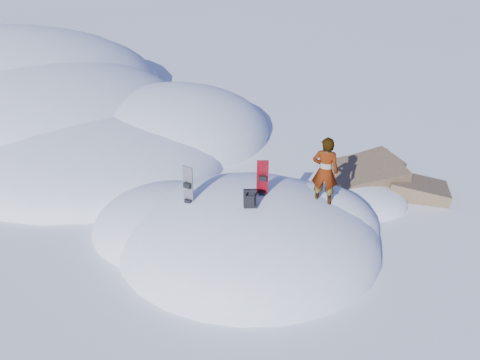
# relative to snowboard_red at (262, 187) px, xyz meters

# --- Properties ---
(ground) EXTENTS (120.00, 120.00, 0.00)m
(ground) POSITION_rel_snowboard_red_xyz_m (-0.33, -0.15, -1.67)
(ground) COLOR white
(ground) RESTS_ON ground
(snow_mound) EXTENTS (8.00, 6.00, 3.00)m
(snow_mound) POSITION_rel_snowboard_red_xyz_m (-0.50, 0.09, -1.67)
(snow_mound) COLOR white
(snow_mound) RESTS_ON ground
(snow_ridge) EXTENTS (21.50, 18.50, 6.40)m
(snow_ridge) POSITION_rel_snowboard_red_xyz_m (-10.76, 9.70, -1.67)
(snow_ridge) COLOR white
(snow_ridge) RESTS_ON ground
(rock_outcrop) EXTENTS (4.68, 4.41, 1.68)m
(rock_outcrop) POSITION_rel_snowboard_red_xyz_m (3.39, 2.86, -1.65)
(rock_outcrop) COLOR brown
(rock_outcrop) RESTS_ON ground
(snowboard_red) EXTENTS (0.30, 0.17, 1.57)m
(snowboard_red) POSITION_rel_snowboard_red_xyz_m (0.00, 0.00, 0.00)
(snowboard_red) COLOR red
(snowboard_red) RESTS_ON snow_mound
(snowboard_dark) EXTENTS (0.29, 0.26, 1.60)m
(snowboard_dark) POSITION_rel_snowboard_red_xyz_m (-1.86, -0.24, -0.14)
(snowboard_dark) COLOR black
(snowboard_dark) RESTS_ON snow_mound
(backpack) EXTENTS (0.35, 0.44, 0.54)m
(backpack) POSITION_rel_snowboard_red_xyz_m (-0.29, -0.59, 0.00)
(backpack) COLOR black
(backpack) RESTS_ON snow_mound
(gear_pile) EXTENTS (0.90, 0.69, 0.24)m
(gear_pile) POSITION_rel_snowboard_red_xyz_m (-2.65, -1.27, -1.55)
(gear_pile) COLOR black
(gear_pile) RESTS_ON ground
(person) EXTENTS (0.76, 0.59, 1.84)m
(person) POSITION_rel_snowboard_red_xyz_m (1.57, 0.18, 0.42)
(person) COLOR slate
(person) RESTS_ON snow_mound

